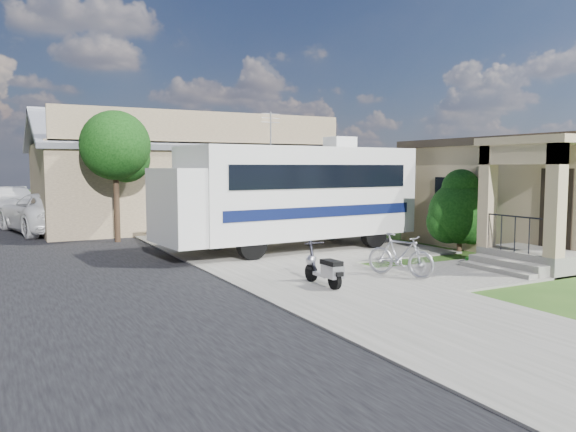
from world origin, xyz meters
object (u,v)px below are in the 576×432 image
motorhome (291,193)px  bicycle (400,258)px  scooter (325,270)px  van (13,203)px  pickup_truck (46,212)px  garden_hose (472,262)px  shrub (460,210)px

motorhome → bicycle: 5.36m
scooter → van: size_ratio=0.25×
motorhome → van: bearing=110.4°
motorhome → scooter: (-2.00, -5.26, -1.41)m
scooter → van: bearing=103.8°
pickup_truck → van: 6.96m
bicycle → motorhome: bearing=66.5°
bicycle → pickup_truck: 15.61m
scooter → garden_hose: bearing=7.4°
scooter → pickup_truck: 14.91m
motorhome → garden_hose: size_ratio=24.67×
scooter → van: (-5.37, 21.13, 0.40)m
van → motorhome: bearing=-69.1°
scooter → pickup_truck: (-4.39, 14.25, 0.38)m
scooter → bicycle: (2.12, 0.07, 0.09)m
shrub → scooter: bearing=-158.8°
garden_hose → bicycle: bearing=-167.9°
shrub → bicycle: 5.00m
motorhome → pickup_truck: (-6.39, 8.99, -1.02)m
bicycle → garden_hose: bearing=-12.8°
bicycle → pickup_truck: pickup_truck is taller
scooter → motorhome: bearing=68.8°
van → garden_hose: (10.48, -20.43, -0.74)m
scooter → bicycle: size_ratio=0.82×
van → garden_hose: bearing=-66.8°
van → scooter: bearing=-79.7°
motorhome → shrub: size_ratio=3.29×
shrub → van: shrub is taller
bicycle → van: 22.36m
shrub → bicycle: bearing=-150.6°
shrub → garden_hose: shrub is taller
shrub → pickup_truck: shrub is taller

